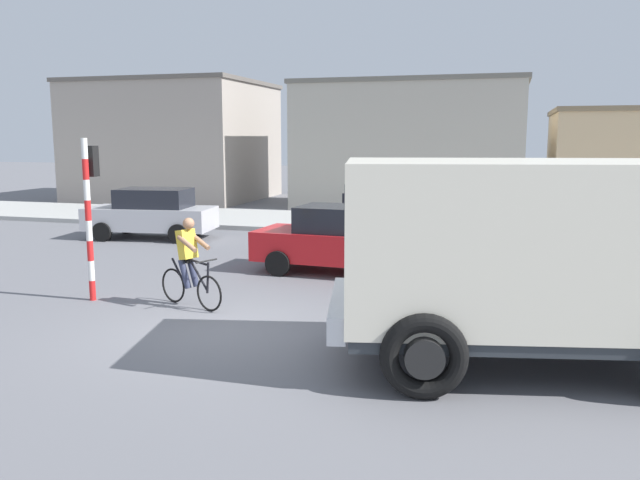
{
  "coord_description": "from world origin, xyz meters",
  "views": [
    {
      "loc": [
        4.51,
        -9.57,
        3.22
      ],
      "look_at": [
        0.99,
        2.5,
        1.2
      ],
      "focal_mm": 36.11,
      "sensor_mm": 36.0,
      "label": 1
    }
  ],
  "objects_px": {
    "cyclist": "(189,262)",
    "pedestrian_near_kerb": "(393,222)",
    "car_white_mid": "(152,213)",
    "car_red_near": "(341,239)",
    "truck_foreground": "(533,251)",
    "car_far_side": "(382,219)",
    "traffic_light_pole": "(90,196)"
  },
  "relations": [
    {
      "from": "car_far_side",
      "to": "pedestrian_near_kerb",
      "type": "height_order",
      "value": "pedestrian_near_kerb"
    },
    {
      "from": "pedestrian_near_kerb",
      "to": "car_far_side",
      "type": "bearing_deg",
      "value": 122.82
    },
    {
      "from": "car_far_side",
      "to": "pedestrian_near_kerb",
      "type": "xyz_separation_m",
      "value": [
        0.45,
        -0.7,
        0.03
      ]
    },
    {
      "from": "traffic_light_pole",
      "to": "car_red_near",
      "type": "xyz_separation_m",
      "value": [
        4.11,
        3.86,
        -1.25
      ]
    },
    {
      "from": "car_red_near",
      "to": "car_white_mid",
      "type": "height_order",
      "value": "same"
    },
    {
      "from": "cyclist",
      "to": "pedestrian_near_kerb",
      "type": "relative_size",
      "value": 1.06
    },
    {
      "from": "cyclist",
      "to": "truck_foreground",
      "type": "bearing_deg",
      "value": -14.61
    },
    {
      "from": "truck_foreground",
      "to": "car_far_side",
      "type": "bearing_deg",
      "value": 112.51
    },
    {
      "from": "traffic_light_pole",
      "to": "car_far_side",
      "type": "height_order",
      "value": "traffic_light_pole"
    },
    {
      "from": "truck_foreground",
      "to": "cyclist",
      "type": "height_order",
      "value": "truck_foreground"
    },
    {
      "from": "car_far_side",
      "to": "pedestrian_near_kerb",
      "type": "relative_size",
      "value": 2.58
    },
    {
      "from": "traffic_light_pole",
      "to": "cyclist",
      "type": "bearing_deg",
      "value": 0.7
    },
    {
      "from": "car_white_mid",
      "to": "traffic_light_pole",
      "type": "bearing_deg",
      "value": -67.4
    },
    {
      "from": "truck_foreground",
      "to": "pedestrian_near_kerb",
      "type": "relative_size",
      "value": 3.59
    },
    {
      "from": "truck_foreground",
      "to": "car_white_mid",
      "type": "relative_size",
      "value": 1.39
    },
    {
      "from": "car_red_near",
      "to": "car_far_side",
      "type": "relative_size",
      "value": 0.98
    },
    {
      "from": "car_red_near",
      "to": "car_white_mid",
      "type": "distance_m",
      "value": 7.93
    },
    {
      "from": "car_white_mid",
      "to": "pedestrian_near_kerb",
      "type": "relative_size",
      "value": 2.58
    },
    {
      "from": "car_white_mid",
      "to": "car_far_side",
      "type": "height_order",
      "value": "same"
    },
    {
      "from": "traffic_light_pole",
      "to": "truck_foreground",
      "type": "bearing_deg",
      "value": -10.8
    },
    {
      "from": "car_white_mid",
      "to": "car_far_side",
      "type": "distance_m",
      "value": 7.38
    },
    {
      "from": "pedestrian_near_kerb",
      "to": "car_white_mid",
      "type": "bearing_deg",
      "value": 178.94
    },
    {
      "from": "truck_foreground",
      "to": "pedestrian_near_kerb",
      "type": "xyz_separation_m",
      "value": [
        -3.45,
        8.72,
        -0.82
      ]
    },
    {
      "from": "car_red_near",
      "to": "pedestrian_near_kerb",
      "type": "distance_m",
      "value": 3.36
    },
    {
      "from": "cyclist",
      "to": "car_far_side",
      "type": "height_order",
      "value": "cyclist"
    },
    {
      "from": "car_far_side",
      "to": "truck_foreground",
      "type": "bearing_deg",
      "value": -67.49
    },
    {
      "from": "traffic_light_pole",
      "to": "car_white_mid",
      "type": "bearing_deg",
      "value": 112.6
    },
    {
      "from": "car_white_mid",
      "to": "pedestrian_near_kerb",
      "type": "distance_m",
      "value": 7.82
    },
    {
      "from": "car_red_near",
      "to": "car_far_side",
      "type": "distance_m",
      "value": 4.0
    },
    {
      "from": "car_white_mid",
      "to": "car_far_side",
      "type": "bearing_deg",
      "value": 4.34
    },
    {
      "from": "cyclist",
      "to": "pedestrian_near_kerb",
      "type": "distance_m",
      "value": 7.61
    },
    {
      "from": "car_red_near",
      "to": "car_far_side",
      "type": "height_order",
      "value": "same"
    }
  ]
}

